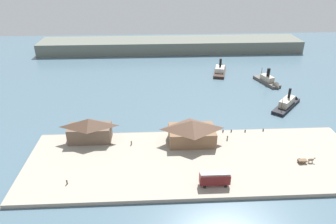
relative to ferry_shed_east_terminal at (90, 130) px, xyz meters
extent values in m
plane|color=#476070|center=(36.15, 8.21, -5.64)|extent=(320.00, 320.00, 0.00)
cube|color=#9E9384|center=(36.15, -13.79, -5.04)|extent=(110.00, 36.00, 1.20)
cube|color=gray|center=(36.15, 4.61, -5.14)|extent=(110.00, 0.80, 1.00)
cube|color=brown|center=(0.00, 0.00, -1.55)|extent=(14.90, 7.23, 5.79)
pyramid|color=brown|center=(0.00, 0.00, 2.83)|extent=(15.20, 7.59, 2.96)
cube|color=brown|center=(36.20, -2.97, -1.73)|extent=(16.10, 10.37, 5.44)
pyramid|color=brown|center=(36.20, -2.97, 2.60)|extent=(16.43, 10.89, 3.20)
cube|color=maroon|center=(40.04, -26.59, -2.01)|extent=(8.82, 2.42, 3.06)
cube|color=beige|center=(40.04, -26.59, -0.23)|extent=(8.47, 1.69, 0.50)
cylinder|color=black|center=(43.12, -25.38, -3.99)|extent=(0.90, 0.18, 0.90)
cylinder|color=black|center=(43.12, -27.80, -3.99)|extent=(0.90, 0.18, 0.90)
cylinder|color=black|center=(36.95, -25.38, -3.99)|extent=(0.90, 0.18, 0.90)
cylinder|color=black|center=(36.95, -27.80, -3.99)|extent=(0.90, 0.18, 0.90)
cube|color=brown|center=(70.38, -17.23, -3.59)|extent=(2.67, 1.50, 0.50)
cylinder|color=#4C3828|center=(69.58, -16.49, -3.84)|extent=(1.20, 0.10, 1.20)
cylinder|color=#4C3828|center=(69.58, -17.98, -3.84)|extent=(1.20, 0.10, 1.20)
ellipsoid|color=#7A6651|center=(73.12, -17.23, -3.34)|extent=(2.00, 0.70, 0.90)
ellipsoid|color=#7A6651|center=(74.22, -17.23, -2.79)|extent=(0.70, 0.32, 0.44)
cylinder|color=#7A6651|center=(73.72, -17.03, -3.94)|extent=(0.16, 0.16, 1.00)
cylinder|color=#7A6651|center=(73.72, -17.43, -3.94)|extent=(0.16, 0.16, 1.00)
cylinder|color=#7A6651|center=(72.52, -17.03, -3.94)|extent=(0.16, 0.16, 1.00)
cylinder|color=#7A6651|center=(72.52, -17.43, -3.94)|extent=(0.16, 0.16, 1.00)
cylinder|color=#6B5B4C|center=(14.80, -3.71, -3.72)|extent=(0.42, 0.42, 1.45)
sphere|color=#CCA889|center=(14.80, -3.71, -2.86)|extent=(0.26, 0.26, 0.26)
cylinder|color=#6B5B4C|center=(49.33, -2.21, -3.69)|extent=(0.44, 0.44, 1.51)
sphere|color=#CCA889|center=(49.33, -2.21, -2.80)|extent=(0.28, 0.28, 0.28)
cylinder|color=#4C3D33|center=(-2.89, -23.82, -3.75)|extent=(0.41, 0.41, 1.40)
sphere|color=#CCA889|center=(-2.89, -23.82, -2.92)|extent=(0.26, 0.26, 0.26)
cylinder|color=black|center=(64.35, 3.23, -3.99)|extent=(0.44, 0.44, 0.90)
cylinder|color=black|center=(52.06, 3.16, -3.99)|extent=(0.44, 0.44, 0.90)
cylinder|color=black|center=(48.90, 3.17, -3.99)|extent=(0.44, 0.44, 0.90)
cylinder|color=black|center=(57.29, 2.83, -3.99)|extent=(0.44, 0.44, 0.90)
cube|color=black|center=(82.04, 24.95, -4.95)|extent=(17.76, 18.67, 1.39)
cone|color=black|center=(89.01, 32.53, -4.95)|extent=(5.94, 5.89, 4.66)
cube|color=#B2A893|center=(82.04, 24.95, -2.80)|extent=(9.78, 10.20, 2.89)
cylinder|color=black|center=(82.92, 25.90, 0.87)|extent=(1.14, 1.14, 4.45)
cylinder|color=brown|center=(77.86, 20.40, -1.67)|extent=(0.24, 0.24, 5.16)
cube|color=#514C47|center=(83.15, 54.26, -4.86)|extent=(10.34, 17.91, 1.56)
cone|color=#514C47|center=(85.83, 46.13, -4.86)|extent=(5.43, 4.40, 4.70)
cube|color=#B2A893|center=(83.15, 54.26, -2.84)|extent=(5.81, 8.38, 2.50)
cylinder|color=black|center=(83.24, 53.97, 0.48)|extent=(1.68, 1.68, 4.13)
cylinder|color=brown|center=(81.54, 59.14, -1.42)|extent=(0.24, 0.24, 5.33)
cube|color=black|center=(61.19, 70.01, -4.90)|extent=(10.53, 19.22, 1.49)
cone|color=black|center=(63.55, 78.84, -4.90)|extent=(6.08, 4.58, 5.41)
cube|color=silver|center=(61.19, 70.01, -2.89)|extent=(6.61, 8.72, 2.53)
cylinder|color=black|center=(61.35, 70.61, 0.62)|extent=(1.32, 1.32, 4.49)
cube|color=#60665B|center=(36.15, 118.21, -1.64)|extent=(180.00, 24.00, 8.00)
camera|label=1|loc=(22.92, -96.41, 55.77)|focal=33.17mm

